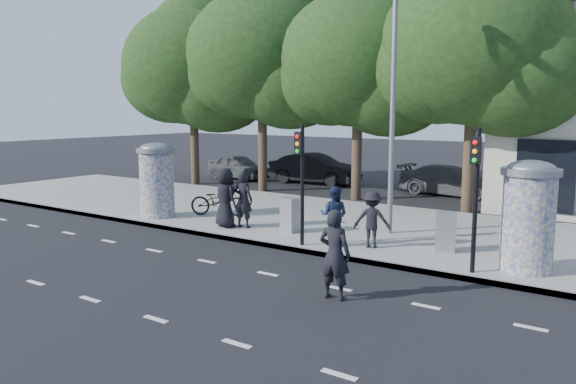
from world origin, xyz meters
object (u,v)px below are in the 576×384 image
Objects in this scene: cabinet_right at (446,232)px; traffic_pole_far at (476,185)px; bicycle at (218,201)px; ad_column_right at (528,214)px; ped_a at (225,198)px; car_mid at (315,169)px; ad_column_left at (157,178)px; ped_d at (372,219)px; cabinet_left at (290,215)px; ped_b at (243,200)px; ped_c at (334,216)px; traffic_pole_near at (301,172)px; car_right at (450,180)px; street_lamp at (393,81)px; car_left at (238,167)px; man_road at (335,254)px.

traffic_pole_far is at bearing -70.07° from cabinet_right.
ad_column_right is at bearing -121.51° from bicycle.
ped_a is 0.40× the size of car_mid.
ad_column_left is 8.38m from ped_d.
ped_a is 1.80× the size of cabinet_left.
ad_column_left is at bearing -1.99° from ped_b.
ped_d is 1.47× the size of cabinet_left.
ped_c is 14.32m from car_mid.
ad_column_right is 8.67m from ped_b.
traffic_pole_far is at bearing 167.12° from ped_b.
ped_a is (-3.37, 0.68, -1.11)m from traffic_pole_near.
cabinet_right is 0.23× the size of car_right.
ad_column_right is at bearing -23.73° from street_lamp.
traffic_pole_near is 2.02× the size of ped_c.
car_mid is 1.03× the size of car_right.
ad_column_right is at bearing -135.44° from car_mid.
ped_b is 0.45× the size of car_left.
ped_d is at bearing -169.39° from car_right.
ped_b is 2.36m from bicycle.
traffic_pole_far is 0.42× the size of street_lamp.
man_road reaches higher than car_mid.
ped_c is (-0.66, -2.27, -3.80)m from street_lamp.
man_road is (9.42, -3.74, -0.58)m from ad_column_left.
bicycle is (-6.31, -0.78, -4.11)m from street_lamp.
ad_column_right reaches higher than man_road.
bicycle is (-6.66, 1.14, -0.25)m from ped_d.
ped_b is at bearing -132.76° from car_left.
traffic_pole_far is at bearing -156.99° from car_right.
car_right is at bearing -93.04° from car_mid.
ped_a reaches higher than bicycle.
car_mid is at bearing 118.91° from cabinet_right.
traffic_pole_far is 2.15× the size of ped_d.
cabinet_left is at bearing 175.73° from car_right.
car_mid reaches higher than cabinet_left.
car_left is at bearing 115.79° from ad_column_left.
car_right is (-5.72, 11.66, -0.85)m from ad_column_right.
car_right is (0.08, 12.57, -1.54)m from traffic_pole_near.
ad_column_left is at bearing 103.19° from bicycle.
ped_d reaches higher than car_right.
car_mid is 7.33m from car_right.
bicycle is at bearing 177.70° from cabinet_left.
ped_b is 0.89× the size of bicycle.
traffic_pole_near is at bearing -127.39° from car_left.
ped_b is at bearing -19.59° from ped_d.
man_road is at bearing 85.89° from ped_d.
traffic_pole_far is 1.75× the size of ped_a.
street_lamp is at bearing -116.59° from car_left.
car_mid is (-9.00, 11.53, -0.14)m from ped_d.
ad_column_right is at bearing -151.44° from car_right.
ped_a is 0.59m from ped_b.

